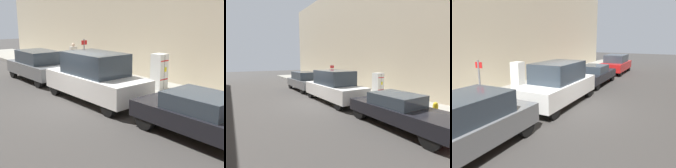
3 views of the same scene
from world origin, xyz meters
The scene contains 11 objects.
ground_plane centered at (0.00, 0.00, 0.00)m, with size 80.00×80.00×0.00m, color #383533.
sidewalk_slab centered at (-4.20, 0.00, 0.09)m, with size 3.62×44.00×0.18m, color gray.
building_facade_near centered at (-6.78, 0.00, 5.49)m, with size 1.55×39.60×10.99m, color beige.
discarded_refrigerator centered at (-4.43, 1.08, 1.04)m, with size 0.62×0.64×1.74m.
manhole_cover centered at (-3.55, -2.16, 0.18)m, with size 0.70×0.70×0.02m, color #47443F.
street_sign_post centered at (-2.92, -3.13, 1.47)m, with size 0.36×0.07×2.29m.
fire_hydrant centered at (-2.88, 6.25, 0.58)m, with size 0.22×0.22×0.80m.
pedestrian_walking_far centered at (-4.50, -6.70, 1.19)m, with size 0.50×0.23×1.73m.
parked_suv_gray centered at (-1.14, -5.32, 0.91)m, with size 1.95×4.65×1.76m.
parked_van_white centered at (-1.14, 0.22, 1.07)m, with size 2.02×5.20×2.15m.
parked_sedan_dark centered at (-1.14, 5.68, 0.75)m, with size 1.80×4.80×1.42m.
Camera 2 is at (4.90, 10.41, 2.84)m, focal length 28.00 mm.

